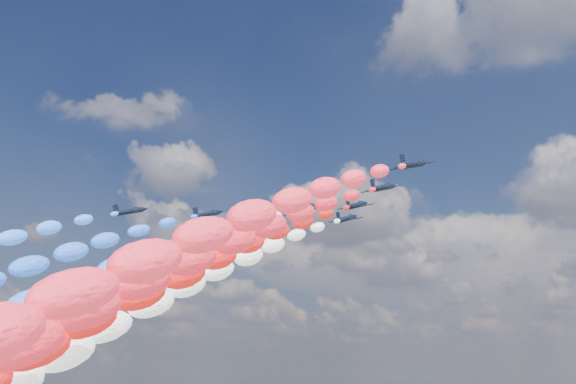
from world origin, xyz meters
The scene contains 14 objects.
jet_0 centered at (-34.35, -8.12, 107.15)m, with size 7.93×10.63×2.34m, color black, non-canonical shape.
jet_1 centered at (-22.12, 3.92, 107.15)m, with size 7.93×10.63×2.34m, color black, non-canonical shape.
jet_2 centered at (-11.96, 13.99, 107.15)m, with size 7.93×10.63×2.34m, color black, non-canonical shape.
trail_2 centered at (-11.96, -43.78, 81.86)m, with size 6.45×113.36×54.39m, color #2262FE, non-canonical shape.
jet_3 centered at (-0.01, 11.62, 107.15)m, with size 7.93×10.63×2.34m, color black, non-canonical shape.
trail_3 centered at (-0.01, -46.14, 81.86)m, with size 6.45×113.36×54.39m, color white, non-canonical shape.
jet_4 centered at (1.27, 25.98, 107.15)m, with size 7.93×10.63×2.34m, color black, non-canonical shape.
trail_4 centered at (1.27, -31.78, 81.86)m, with size 6.45×113.36×54.39m, color white, non-canonical shape.
jet_5 centered at (9.96, 15.39, 107.15)m, with size 7.93×10.63×2.34m, color black, non-canonical shape.
trail_5 centered at (9.96, -42.38, 81.86)m, with size 6.45×113.36×54.39m, color red, non-canonical shape.
jet_6 centered at (21.66, 5.00, 107.15)m, with size 7.93×10.63×2.34m, color black, non-canonical shape.
trail_6 centered at (21.66, -52.76, 81.86)m, with size 6.45×113.36×54.39m, color red, non-canonical shape.
jet_7 centered at (33.36, -6.25, 107.15)m, with size 7.93×10.63×2.34m, color black, non-canonical shape.
trail_7 centered at (33.36, -64.01, 81.86)m, with size 6.45×113.36×54.39m, color #FA2A3E, non-canonical shape.
Camera 1 is at (84.81, -118.25, 71.64)m, focal length 45.72 mm.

